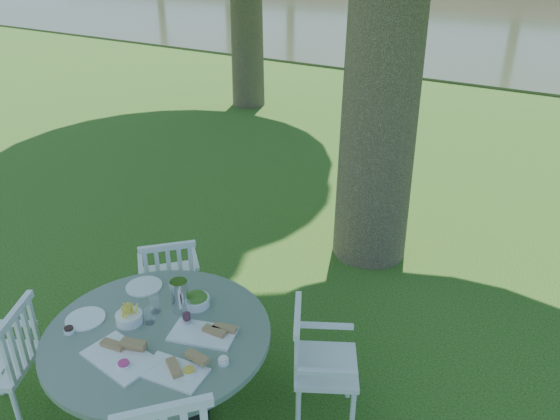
# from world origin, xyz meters

# --- Properties ---
(ground) EXTENTS (140.00, 140.00, 0.00)m
(ground) POSITION_xyz_m (0.00, 0.00, 0.00)
(ground) COLOR #1A3D0C
(ground) RESTS_ON ground
(table) EXTENTS (1.40, 1.40, 0.73)m
(table) POSITION_xyz_m (0.12, -1.43, 0.59)
(table) COLOR black
(table) RESTS_ON ground
(chair_ne) EXTENTS (0.57, 0.58, 0.86)m
(chair_ne) POSITION_xyz_m (0.94, -0.90, 0.51)
(chair_ne) COLOR white
(chair_ne) RESTS_ON ground
(chair_nw) EXTENTS (0.59, 0.59, 0.85)m
(chair_nw) POSITION_xyz_m (-0.49, -0.67, 0.50)
(chair_nw) COLOR white
(chair_nw) RESTS_ON ground
(chair_sw) EXTENTS (0.58, 0.59, 0.88)m
(chair_sw) POSITION_xyz_m (-0.70, -1.93, 0.52)
(chair_sw) COLOR white
(chair_sw) RESTS_ON ground
(tableware) EXTENTS (1.15, 0.88, 0.23)m
(tableware) POSITION_xyz_m (0.10, -1.36, 0.77)
(tableware) COLOR white
(tableware) RESTS_ON table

